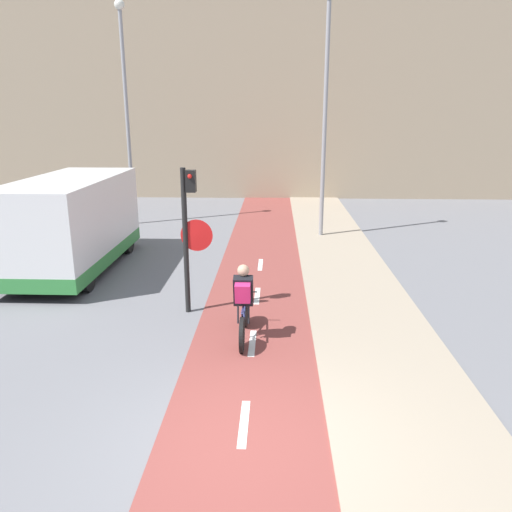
{
  "coord_description": "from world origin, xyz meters",
  "views": [
    {
      "loc": [
        0.4,
        -5.46,
        4.13
      ],
      "look_at": [
        0.0,
        4.77,
        1.2
      ],
      "focal_mm": 35.0,
      "sensor_mm": 36.0,
      "label": 1
    }
  ],
  "objects": [
    {
      "name": "van",
      "position": [
        -5.05,
        7.45,
        1.23
      ],
      "size": [
        2.13,
        5.33,
        2.5
      ],
      "color": "silver",
      "rests_on": "ground_plane"
    },
    {
      "name": "sidewalk_strip",
      "position": [
        2.34,
        0.0,
        0.03
      ],
      "size": [
        2.4,
        60.0,
        0.05
      ],
      "color": "gray",
      "rests_on": "ground_plane"
    },
    {
      "name": "street_lamp_far",
      "position": [
        -5.09,
        13.37,
        4.76
      ],
      "size": [
        0.36,
        0.36,
        7.95
      ],
      "color": "gray",
      "rests_on": "ground_plane"
    },
    {
      "name": "building_row_background",
      "position": [
        0.0,
        22.15,
        5.01
      ],
      "size": [
        60.0,
        5.2,
        10.0
      ],
      "color": "gray",
      "rests_on": "ground_plane"
    },
    {
      "name": "traffic_light_pole",
      "position": [
        -1.37,
        4.53,
        1.92
      ],
      "size": [
        0.67,
        0.25,
        3.09
      ],
      "color": "black",
      "rests_on": "ground_plane"
    },
    {
      "name": "cyclist_near",
      "position": [
        -0.17,
        3.21,
        0.71
      ],
      "size": [
        0.46,
        1.79,
        1.48
      ],
      "color": "black",
      "rests_on": "ground_plane"
    },
    {
      "name": "bike_lane",
      "position": [
        0.0,
        0.0,
        0.01
      ],
      "size": [
        2.27,
        60.0,
        0.02
      ],
      "color": "brown",
      "rests_on": "ground_plane"
    },
    {
      "name": "ground_plane",
      "position": [
        0.0,
        0.0,
        0.0
      ],
      "size": [
        120.0,
        120.0,
        0.0
      ],
      "primitive_type": "plane",
      "color": "slate"
    },
    {
      "name": "street_lamp_sidewalk",
      "position": [
        2.0,
        11.58,
        4.72
      ],
      "size": [
        0.36,
        0.36,
        7.86
      ],
      "color": "gray",
      "rests_on": "ground_plane"
    }
  ]
}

